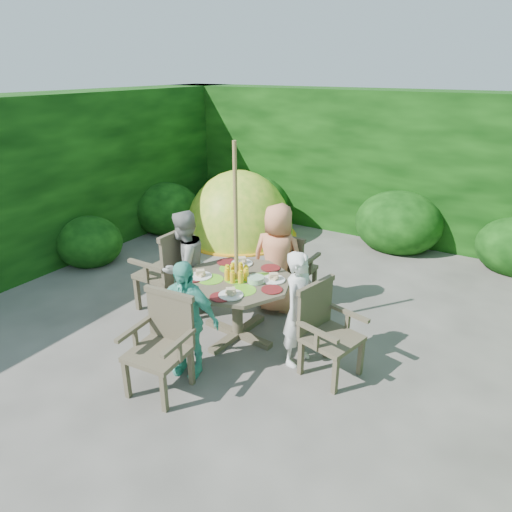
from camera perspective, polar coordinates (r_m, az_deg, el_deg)
The scene contains 13 objects.
ground at distance 5.54m, azimuth 1.36°, elevation -8.45°, with size 60.00×60.00×0.00m, color #494741.
hedge_enclosure at distance 6.15m, azimuth 7.79°, elevation 7.26°, with size 9.00×9.00×2.50m.
patio_table at distance 5.02m, azimuth -2.35°, elevation -4.04°, with size 1.35×1.35×0.87m.
parasol_pole at distance 4.82m, azimuth -2.49°, elevation 1.18°, with size 0.04×0.04×2.20m, color olive.
garden_chair_right at distance 4.57m, azimuth 8.74°, elevation -9.04°, with size 0.60×0.64×0.90m.
garden_chair_left at distance 5.73m, azimuth -10.89°, elevation -1.55°, with size 0.56×0.62×1.04m.
garden_chair_back at distance 5.88m, azimuth 4.34°, elevation -1.24°, with size 0.56×0.50×0.91m.
garden_chair_front at distance 4.40m, azimuth -11.62°, elevation -10.51°, with size 0.59×0.54×0.92m.
child_right at distance 4.62m, azimuth 5.45°, elevation -6.63°, with size 0.45×0.29×1.23m, color white.
child_left at distance 5.48m, azimuth -8.96°, elevation -1.20°, with size 0.65×0.51×1.34m, color gray.
child_back at distance 5.57m, azimuth 2.72°, elevation -0.33°, with size 0.67×0.44×1.38m, color #E58A5E.
child_front at distance 4.50m, azimuth -8.80°, elevation -7.74°, with size 0.71×0.30×1.21m, color #52C1AB.
dome_tent at distance 8.33m, azimuth -2.17°, elevation 2.55°, with size 2.38×2.38×2.38m.
Camera 1 is at (2.37, -4.11, 2.86)m, focal length 32.00 mm.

